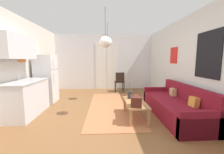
{
  "coord_description": "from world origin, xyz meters",
  "views": [
    {
      "loc": [
        0.06,
        -3.18,
        1.41
      ],
      "look_at": [
        0.28,
        1.27,
        0.85
      ],
      "focal_mm": 21.77,
      "sensor_mm": 36.0,
      "label": 1
    }
  ],
  "objects_px": {
    "accent_chair": "(120,81)",
    "pendant_lamp_far": "(107,42)",
    "coffee_table": "(135,104)",
    "couch": "(176,106)",
    "refrigerator": "(46,79)",
    "bamboo_vase": "(130,95)",
    "handbag": "(136,101)",
    "pendant_lamp_near": "(105,42)"
  },
  "relations": [
    {
      "from": "accent_chair",
      "to": "pendant_lamp_far",
      "type": "bearing_deg",
      "value": 64.73
    },
    {
      "from": "pendant_lamp_far",
      "to": "coffee_table",
      "type": "bearing_deg",
      "value": -65.66
    },
    {
      "from": "couch",
      "to": "refrigerator",
      "type": "height_order",
      "value": "refrigerator"
    },
    {
      "from": "bamboo_vase",
      "to": "handbag",
      "type": "relative_size",
      "value": 1.23
    },
    {
      "from": "accent_chair",
      "to": "pendant_lamp_far",
      "type": "xyz_separation_m",
      "value": [
        -0.56,
        -1.3,
        1.52
      ]
    },
    {
      "from": "bamboo_vase",
      "to": "refrigerator",
      "type": "bearing_deg",
      "value": 156.21
    },
    {
      "from": "bamboo_vase",
      "to": "pendant_lamp_far",
      "type": "relative_size",
      "value": 0.54
    },
    {
      "from": "pendant_lamp_near",
      "to": "pendant_lamp_far",
      "type": "xyz_separation_m",
      "value": [
        0.07,
        1.34,
        0.18
      ]
    },
    {
      "from": "couch",
      "to": "pendant_lamp_near",
      "type": "distance_m",
      "value": 2.38
    },
    {
      "from": "coffee_table",
      "to": "refrigerator",
      "type": "relative_size",
      "value": 0.64
    },
    {
      "from": "couch",
      "to": "pendant_lamp_far",
      "type": "xyz_separation_m",
      "value": [
        -1.71,
        1.37,
        1.76
      ]
    },
    {
      "from": "bamboo_vase",
      "to": "refrigerator",
      "type": "xyz_separation_m",
      "value": [
        -2.61,
        1.15,
        0.29
      ]
    },
    {
      "from": "coffee_table",
      "to": "accent_chair",
      "type": "bearing_deg",
      "value": 91.93
    },
    {
      "from": "couch",
      "to": "refrigerator",
      "type": "relative_size",
      "value": 1.38
    },
    {
      "from": "coffee_table",
      "to": "pendant_lamp_near",
      "type": "relative_size",
      "value": 1.09
    },
    {
      "from": "bamboo_vase",
      "to": "pendant_lamp_near",
      "type": "bearing_deg",
      "value": -163.09
    },
    {
      "from": "handbag",
      "to": "refrigerator",
      "type": "relative_size",
      "value": 0.21
    },
    {
      "from": "bamboo_vase",
      "to": "pendant_lamp_far",
      "type": "bearing_deg",
      "value": 115.89
    },
    {
      "from": "couch",
      "to": "refrigerator",
      "type": "bearing_deg",
      "value": 159.94
    },
    {
      "from": "handbag",
      "to": "pendant_lamp_far",
      "type": "relative_size",
      "value": 0.44
    },
    {
      "from": "coffee_table",
      "to": "pendant_lamp_far",
      "type": "xyz_separation_m",
      "value": [
        -0.65,
        1.43,
        1.66
      ]
    },
    {
      "from": "coffee_table",
      "to": "pendant_lamp_far",
      "type": "bearing_deg",
      "value": 114.34
    },
    {
      "from": "coffee_table",
      "to": "bamboo_vase",
      "type": "distance_m",
      "value": 0.33
    },
    {
      "from": "bamboo_vase",
      "to": "refrigerator",
      "type": "height_order",
      "value": "refrigerator"
    },
    {
      "from": "accent_chair",
      "to": "pendant_lamp_near",
      "type": "bearing_deg",
      "value": 74.47
    },
    {
      "from": "couch",
      "to": "coffee_table",
      "type": "height_order",
      "value": "couch"
    },
    {
      "from": "refrigerator",
      "to": "pendant_lamp_far",
      "type": "relative_size",
      "value": 2.09
    },
    {
      "from": "pendant_lamp_near",
      "to": "pendant_lamp_far",
      "type": "bearing_deg",
      "value": 86.89
    },
    {
      "from": "couch",
      "to": "coffee_table",
      "type": "distance_m",
      "value": 1.07
    },
    {
      "from": "pendant_lamp_far",
      "to": "bamboo_vase",
      "type": "bearing_deg",
      "value": -64.11
    },
    {
      "from": "accent_chair",
      "to": "handbag",
      "type": "bearing_deg",
      "value": 88.42
    },
    {
      "from": "couch",
      "to": "accent_chair",
      "type": "height_order",
      "value": "accent_chair"
    },
    {
      "from": "pendant_lamp_far",
      "to": "accent_chair",
      "type": "bearing_deg",
      "value": 66.87
    },
    {
      "from": "bamboo_vase",
      "to": "pendant_lamp_near",
      "type": "distance_m",
      "value": 1.49
    },
    {
      "from": "refrigerator",
      "to": "accent_chair",
      "type": "bearing_deg",
      "value": 26.53
    },
    {
      "from": "pendant_lamp_far",
      "to": "couch",
      "type": "bearing_deg",
      "value": -38.78
    },
    {
      "from": "coffee_table",
      "to": "pendant_lamp_far",
      "type": "height_order",
      "value": "pendant_lamp_far"
    },
    {
      "from": "handbag",
      "to": "accent_chair",
      "type": "xyz_separation_m",
      "value": [
        -0.03,
        3.07,
        -0.03
      ]
    },
    {
      "from": "accent_chair",
      "to": "pendant_lamp_far",
      "type": "distance_m",
      "value": 2.07
    },
    {
      "from": "bamboo_vase",
      "to": "refrigerator",
      "type": "relative_size",
      "value": 0.26
    },
    {
      "from": "pendant_lamp_near",
      "to": "pendant_lamp_far",
      "type": "distance_m",
      "value": 1.35
    },
    {
      "from": "bamboo_vase",
      "to": "handbag",
      "type": "bearing_deg",
      "value": -87.4
    }
  ]
}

